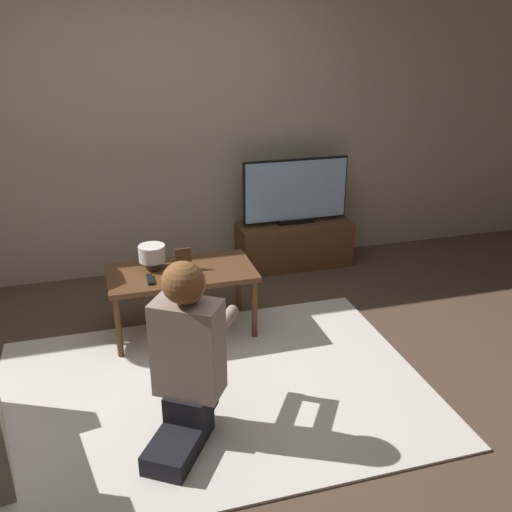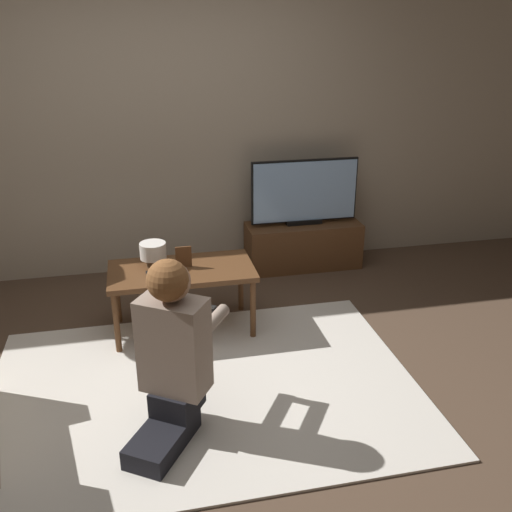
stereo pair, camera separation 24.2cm
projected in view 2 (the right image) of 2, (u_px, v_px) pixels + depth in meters
The scene contains 10 objects.
ground_plane at pixel (205, 390), 3.41m from camera, with size 10.00×10.00×0.00m, color brown.
wall_back at pixel (169, 119), 4.66m from camera, with size 10.00×0.06×2.60m.
rug at pixel (205, 388), 3.41m from camera, with size 2.52×1.80×0.02m.
tv_stand at pixel (303, 245), 5.06m from camera, with size 1.00×0.36×0.40m.
tv at pixel (305, 192), 4.87m from camera, with size 0.93×0.08×0.57m.
coffee_table at pixel (182, 275), 3.92m from camera, with size 0.99×0.52×0.48m.
person_kneeling at pixel (172, 348), 2.88m from camera, with size 0.64×0.80×0.98m.
picture_frame at pixel (184, 257), 3.89m from camera, with size 0.11×0.01×0.15m.
table_lamp at pixel (153, 252), 3.90m from camera, with size 0.18×0.18×0.17m.
remote at pixel (149, 276), 3.76m from camera, with size 0.04×0.15×0.02m.
Camera 2 is at (-0.31, -2.85, 2.05)m, focal length 40.00 mm.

